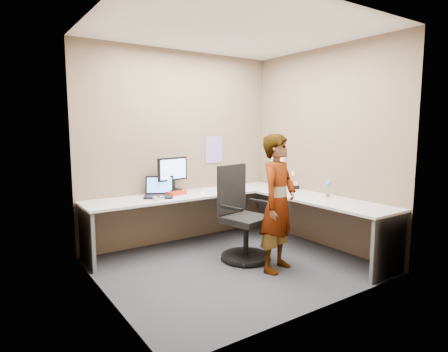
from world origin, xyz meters
TOP-DOWN VIEW (x-y plane):
  - ground at (0.00, 0.00)m, footprint 3.00×3.00m
  - wall_back at (0.00, 1.30)m, footprint 3.00×0.00m
  - wall_right at (1.50, 0.00)m, footprint 0.00×2.70m
  - wall_left at (-1.50, 0.00)m, footprint 0.00×2.70m
  - ceiling at (0.00, 0.00)m, footprint 3.00×3.00m
  - desk at (0.44, 0.39)m, footprint 2.98×2.58m
  - paper_ream at (-0.26, 1.05)m, footprint 0.33×0.27m
  - monitor at (-0.26, 1.07)m, footprint 0.47×0.17m
  - laptop at (-0.48, 1.02)m, footprint 0.47×0.45m
  - trackball_mouse at (-0.59, 0.81)m, footprint 0.12×0.08m
  - origami at (0.07, 0.84)m, footprint 0.10×0.10m
  - stapler at (1.39, 0.42)m, footprint 0.16×0.08m
  - flower at (1.33, -0.25)m, footprint 0.07×0.07m
  - calendar_purple at (0.55, 1.29)m, footprint 0.30×0.01m
  - calendar_white at (1.49, 0.90)m, footprint 0.01×0.28m
  - sticky_note_a at (1.49, 0.55)m, footprint 0.01×0.07m
  - sticky_note_b at (1.49, 0.60)m, footprint 0.01×0.07m
  - sticky_note_c at (1.49, 0.48)m, footprint 0.01×0.07m
  - sticky_note_d at (1.49, 0.70)m, footprint 0.01×0.07m
  - office_chair at (0.22, 0.15)m, footprint 0.65×0.62m
  - person at (0.35, -0.37)m, footprint 0.67×0.55m

SIDE VIEW (x-z plane):
  - ground at x=0.00m, z-range 0.00..0.00m
  - office_chair at x=0.22m, z-range -0.10..1.05m
  - desk at x=0.44m, z-range 0.22..0.95m
  - trackball_mouse at x=-0.59m, z-range 0.72..0.79m
  - stapler at x=1.39m, z-range 0.73..0.78m
  - paper_ream at x=-0.26m, z-range 0.73..0.79m
  - origami at x=0.07m, z-range 0.73..0.79m
  - person at x=0.35m, z-range 0.00..1.57m
  - laptop at x=-0.48m, z-range 0.67..0.93m
  - sticky_note_c at x=1.49m, z-range 0.76..0.84m
  - sticky_note_b at x=1.49m, z-range 0.78..0.86m
  - flower at x=1.33m, z-range 0.77..0.98m
  - sticky_note_d at x=1.49m, z-range 0.88..0.96m
  - sticky_note_a at x=1.49m, z-range 0.91..0.99m
  - monitor at x=-0.26m, z-range 0.83..1.27m
  - calendar_white at x=1.49m, z-range 1.06..1.44m
  - calendar_purple at x=0.55m, z-range 1.10..1.50m
  - wall_back at x=0.00m, z-range -0.15..2.85m
  - wall_right at x=1.50m, z-range 0.00..2.70m
  - wall_left at x=-1.50m, z-range 0.00..2.70m
  - ceiling at x=0.00m, z-range 2.70..2.70m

